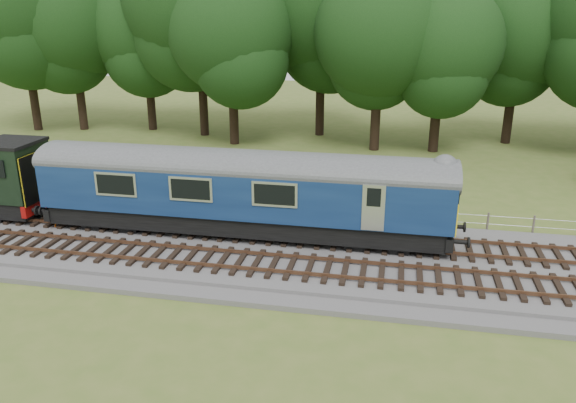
# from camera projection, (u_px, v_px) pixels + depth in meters

# --- Properties ---
(ground) EXTENTS (120.00, 120.00, 0.00)m
(ground) POSITION_uv_depth(u_px,v_px,m) (349.00, 263.00, 23.12)
(ground) COLOR #4F6826
(ground) RESTS_ON ground
(ballast) EXTENTS (70.00, 7.00, 0.35)m
(ballast) POSITION_uv_depth(u_px,v_px,m) (349.00, 259.00, 23.06)
(ballast) COLOR #4C4C4F
(ballast) RESTS_ON ground
(track_north) EXTENTS (67.20, 2.40, 0.21)m
(track_north) POSITION_uv_depth(u_px,v_px,m) (352.00, 240.00, 24.28)
(track_north) COLOR black
(track_north) RESTS_ON ballast
(track_south) EXTENTS (67.20, 2.40, 0.21)m
(track_south) POSITION_uv_depth(u_px,v_px,m) (345.00, 270.00, 21.50)
(track_south) COLOR black
(track_south) RESTS_ON ballast
(fence) EXTENTS (64.00, 0.12, 1.00)m
(fence) POSITION_uv_depth(u_px,v_px,m) (358.00, 224.00, 27.29)
(fence) COLOR #6B6054
(fence) RESTS_ON ground
(tree_line) EXTENTS (70.00, 8.00, 18.00)m
(tree_line) POSITION_uv_depth(u_px,v_px,m) (376.00, 143.00, 43.51)
(tree_line) COLOR black
(tree_line) RESTS_ON ground
(dmu_railcar) EXTENTS (18.05, 2.86, 3.88)m
(dmu_railcar) POSITION_uv_depth(u_px,v_px,m) (242.00, 185.00, 24.48)
(dmu_railcar) COLOR black
(dmu_railcar) RESTS_ON ground
(worker) EXTENTS (0.67, 0.56, 1.55)m
(worker) POSITION_uv_depth(u_px,v_px,m) (57.00, 211.00, 25.76)
(worker) COLOR #EB5D0C
(worker) RESTS_ON ballast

